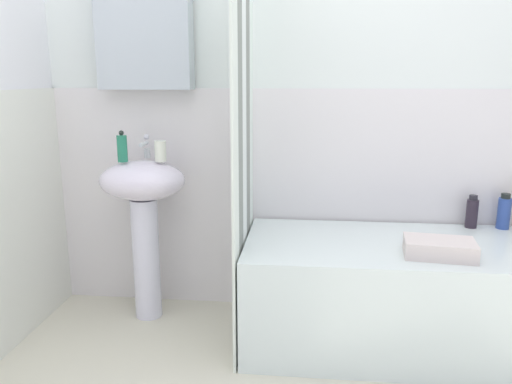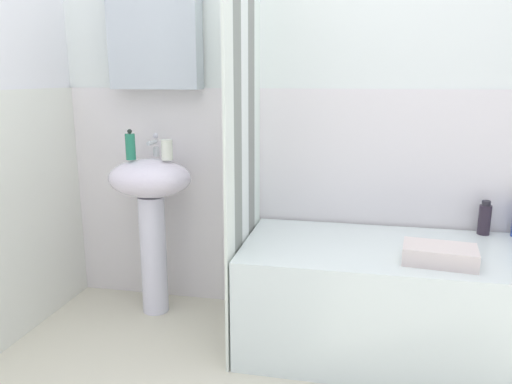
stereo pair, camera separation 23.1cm
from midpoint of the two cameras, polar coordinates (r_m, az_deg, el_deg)
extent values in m
cube|color=white|center=(2.63, 7.26, 11.68)|extent=(3.60, 0.05, 2.40)
cube|color=white|center=(2.68, 6.90, -1.27)|extent=(3.60, 0.02, 1.20)
cube|color=silver|center=(2.71, -15.16, 17.20)|extent=(0.48, 0.12, 0.56)
cylinder|color=white|center=(2.73, -14.85, -7.45)|extent=(0.14, 0.14, 0.64)
ellipsoid|color=white|center=(2.62, -15.38, 1.26)|extent=(0.44, 0.34, 0.20)
cylinder|color=silver|center=(2.69, -14.78, 4.31)|extent=(0.03, 0.03, 0.05)
cylinder|color=silver|center=(2.63, -15.23, 5.32)|extent=(0.02, 0.10, 0.02)
sphere|color=silver|center=(2.67, -14.88, 6.11)|extent=(0.03, 0.03, 0.03)
cylinder|color=#247B5C|center=(2.59, -17.57, 4.75)|extent=(0.05, 0.05, 0.13)
sphere|color=#212B26|center=(2.58, -17.69, 6.46)|extent=(0.02, 0.02, 0.02)
cylinder|color=white|center=(2.55, -13.46, 4.55)|extent=(0.06, 0.06, 0.10)
cube|color=white|center=(2.47, 13.76, -11.32)|extent=(1.48, 0.68, 0.51)
cube|color=white|center=(2.02, -5.75, 5.65)|extent=(0.01, 0.14, 2.00)
cube|color=gray|center=(2.15, -5.02, 6.12)|extent=(0.01, 0.14, 2.00)
cube|color=white|center=(2.28, -4.37, 6.53)|extent=(0.01, 0.14, 2.00)
cube|color=gray|center=(2.42, -3.79, 6.90)|extent=(0.01, 0.14, 2.00)
cube|color=white|center=(2.55, -3.28, 7.22)|extent=(0.01, 0.14, 2.00)
cylinder|color=#324FA3|center=(2.76, 24.42, -2.28)|extent=(0.06, 0.06, 0.16)
cylinder|color=black|center=(2.73, 24.59, -0.45)|extent=(0.04, 0.04, 0.02)
cylinder|color=#2D2430|center=(2.71, 21.29, -2.36)|extent=(0.06, 0.06, 0.15)
cylinder|color=#28262E|center=(2.69, 21.44, -0.62)|extent=(0.04, 0.04, 0.02)
cube|color=silver|center=(2.24, 17.53, -6.20)|extent=(0.31, 0.21, 0.07)
camera|label=1|loc=(0.12, -92.86, -0.66)|focal=34.94mm
camera|label=2|loc=(0.12, 87.14, 0.66)|focal=34.94mm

